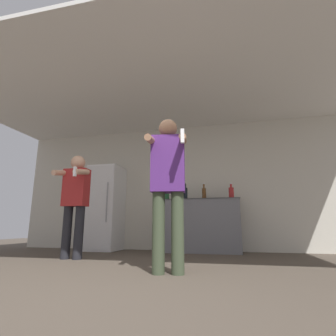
% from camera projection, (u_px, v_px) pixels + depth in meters
% --- Properties ---
extents(ground_plane, '(14.00, 14.00, 0.00)m').
position_uv_depth(ground_plane, '(102.00, 285.00, 2.14)').
color(ground_plane, '#4C4238').
extents(wall_back, '(7.00, 0.06, 2.55)m').
position_uv_depth(wall_back, '(178.00, 187.00, 5.44)').
color(wall_back, beige).
rests_on(wall_back, ground_plane).
extents(ceiling_slab, '(7.00, 3.68, 0.05)m').
position_uv_depth(ceiling_slab, '(157.00, 92.00, 4.19)').
color(ceiling_slab, silver).
rests_on(ceiling_slab, wall_back).
extents(refrigerator, '(0.61, 0.68, 1.68)m').
position_uv_depth(refrigerator, '(106.00, 208.00, 5.34)').
color(refrigerator, white).
rests_on(refrigerator, ground_plane).
extents(counter, '(1.49, 0.56, 0.96)m').
position_uv_depth(counter, '(200.00, 225.00, 4.88)').
color(counter, slate).
rests_on(counter, ground_plane).
extents(bottle_red_label, '(0.08, 0.08, 0.31)m').
position_uv_depth(bottle_red_label, '(204.00, 193.00, 4.92)').
color(bottle_red_label, '#563314').
rests_on(bottle_red_label, counter).
extents(bottle_tall_gin, '(0.09, 0.09, 0.29)m').
position_uv_depth(bottle_tall_gin, '(231.00, 192.00, 4.80)').
color(bottle_tall_gin, maroon).
rests_on(bottle_tall_gin, counter).
extents(bottle_dark_rum, '(0.09, 0.09, 0.27)m').
position_uv_depth(bottle_dark_rum, '(167.00, 195.00, 5.08)').
color(bottle_dark_rum, '#194723').
rests_on(bottle_dark_rum, counter).
extents(bottle_brown_liquor, '(0.08, 0.08, 0.31)m').
position_uv_depth(bottle_brown_liquor, '(185.00, 193.00, 5.00)').
color(bottle_brown_liquor, black).
rests_on(bottle_brown_liquor, counter).
extents(person_woman_foreground, '(0.46, 0.50, 1.65)m').
position_uv_depth(person_woman_foreground, '(168.00, 181.00, 2.81)').
color(person_woman_foreground, '#38422D').
rests_on(person_woman_foreground, ground_plane).
extents(person_man_side, '(0.43, 0.46, 1.56)m').
position_uv_depth(person_man_side, '(75.00, 198.00, 3.99)').
color(person_man_side, black).
rests_on(person_man_side, ground_plane).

